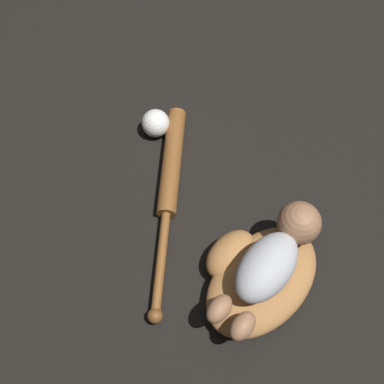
{
  "coord_description": "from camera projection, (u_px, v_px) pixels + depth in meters",
  "views": [
    {
      "loc": [
        -0.46,
        -0.24,
        1.26
      ],
      "look_at": [
        -0.01,
        0.24,
        0.07
      ],
      "focal_mm": 50.0,
      "sensor_mm": 36.0,
      "label": 1
    }
  ],
  "objects": [
    {
      "name": "ground_plane",
      "position": [
        260.0,
        264.0,
        1.34
      ],
      "size": [
        6.0,
        6.0,
        0.0
      ],
      "primitive_type": "plane",
      "color": "black"
    },
    {
      "name": "baseball_glove",
      "position": [
        257.0,
        276.0,
        1.28
      ],
      "size": [
        0.34,
        0.27,
        0.09
      ],
      "color": "#A8703D",
      "rests_on": "ground"
    },
    {
      "name": "baseball",
      "position": [
        156.0,
        123.0,
        1.5
      ],
      "size": [
        0.08,
        0.08,
        0.08
      ],
      "color": "white",
      "rests_on": "ground"
    },
    {
      "name": "baseball_bat",
      "position": [
        170.0,
        180.0,
        1.43
      ],
      "size": [
        0.47,
        0.44,
        0.05
      ],
      "color": "brown",
      "rests_on": "ground"
    },
    {
      "name": "baby_figure",
      "position": [
        274.0,
        257.0,
        1.21
      ],
      "size": [
        0.36,
        0.15,
        0.1
      ],
      "color": "#B2B2B7",
      "rests_on": "baseball_glove"
    }
  ]
}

